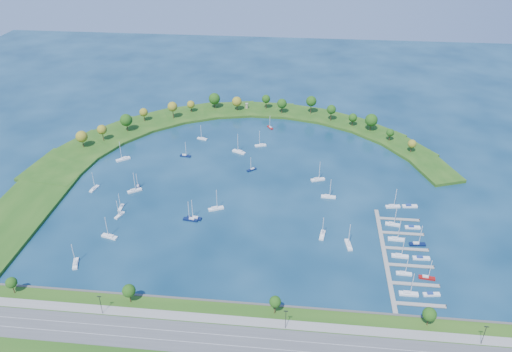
# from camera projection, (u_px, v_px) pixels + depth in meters

# --- Properties ---
(ground) EXTENTS (700.00, 700.00, 0.00)m
(ground) POSITION_uv_depth(u_px,v_px,m) (247.00, 185.00, 309.00)
(ground) COLOR #07253D
(ground) RESTS_ON ground
(south_shoreline) EXTENTS (420.00, 43.10, 11.60)m
(south_shoreline) POSITION_uv_depth(u_px,v_px,m) (212.00, 338.00, 203.48)
(south_shoreline) COLOR #1C4B14
(south_shoreline) RESTS_ON ground
(breakwater) EXTENTS (286.74, 247.64, 2.00)m
(breakwater) POSITION_uv_depth(u_px,v_px,m) (192.00, 145.00, 354.26)
(breakwater) COLOR #1C4B14
(breakwater) RESTS_ON ground
(breakwater_trees) EXTENTS (237.90, 90.74, 15.17)m
(breakwater_trees) POSITION_uv_depth(u_px,v_px,m) (239.00, 112.00, 380.93)
(breakwater_trees) COLOR #382314
(breakwater_trees) RESTS_ON breakwater
(harbor_tower) EXTENTS (2.60, 2.60, 4.36)m
(harbor_tower) POSITION_uv_depth(u_px,v_px,m) (247.00, 106.00, 408.85)
(harbor_tower) COLOR gray
(harbor_tower) RESTS_ON breakwater
(dock_system) EXTENTS (24.28, 82.00, 1.60)m
(dock_system) POSITION_uv_depth(u_px,v_px,m) (399.00, 256.00, 249.08)
(dock_system) COLOR gray
(dock_system) RESTS_ON ground
(moored_boat_0) EXTENTS (4.39, 7.48, 10.62)m
(moored_boat_0) POSITION_uv_depth(u_px,v_px,m) (120.00, 215.00, 279.77)
(moored_boat_0) COLOR white
(moored_boat_0) RESTS_ON ground
(moored_boat_1) EXTENTS (9.27, 8.21, 14.28)m
(moored_boat_1) POSITION_uv_depth(u_px,v_px,m) (123.00, 159.00, 336.65)
(moored_boat_1) COLOR white
(moored_boat_1) RESTS_ON ground
(moored_boat_2) EXTENTS (9.26, 6.03, 13.27)m
(moored_boat_2) POSITION_uv_depth(u_px,v_px,m) (216.00, 208.00, 285.31)
(moored_boat_2) COLOR white
(moored_boat_2) RESTS_ON ground
(moored_boat_3) EXTENTS (7.94, 4.21, 11.24)m
(moored_boat_3) POSITION_uv_depth(u_px,v_px,m) (202.00, 138.00, 364.02)
(moored_boat_3) COLOR white
(moored_boat_3) RESTS_ON ground
(moored_boat_4) EXTENTS (3.96, 8.23, 11.66)m
(moored_boat_4) POSITION_uv_depth(u_px,v_px,m) (94.00, 188.00, 304.06)
(moored_boat_4) COLOR white
(moored_boat_4) RESTS_ON ground
(moored_boat_5) EXTENTS (2.06, 7.03, 10.30)m
(moored_boat_5) POSITION_uv_depth(u_px,v_px,m) (121.00, 207.00, 286.44)
(moored_boat_5) COLOR white
(moored_boat_5) RESTS_ON ground
(moored_boat_6) EXTENTS (8.67, 7.17, 13.04)m
(moored_boat_6) POSITION_uv_depth(u_px,v_px,m) (134.00, 190.00, 302.04)
(moored_boat_6) COLOR white
(moored_boat_6) RESTS_ON ground
(moored_boat_7) EXTENTS (7.86, 3.13, 11.23)m
(moored_boat_7) POSITION_uv_depth(u_px,v_px,m) (185.00, 155.00, 341.07)
(moored_boat_7) COLOR #09153D
(moored_boat_7) RESTS_ON ground
(moored_boat_8) EXTENTS (4.81, 8.66, 12.27)m
(moored_boat_8) POSITION_uv_depth(u_px,v_px,m) (75.00, 263.00, 243.84)
(moored_boat_8) COLOR white
(moored_boat_8) RESTS_ON ground
(moored_boat_9) EXTENTS (3.95, 9.31, 13.26)m
(moored_boat_9) POSITION_uv_depth(u_px,v_px,m) (349.00, 244.00, 256.54)
(moored_boat_9) COLOR white
(moored_boat_9) RESTS_ON ground
(moored_boat_10) EXTENTS (8.86, 3.50, 12.67)m
(moored_boat_10) POSITION_uv_depth(u_px,v_px,m) (194.00, 218.00, 277.11)
(moored_boat_10) COLOR #09153D
(moored_boat_10) RESTS_ON ground
(moored_boat_11) EXTENTS (10.01, 6.79, 14.41)m
(moored_boat_11) POSITION_uv_depth(u_px,v_px,m) (239.00, 151.00, 345.76)
(moored_boat_11) COLOR white
(moored_boat_11) RESTS_ON ground
(moored_boat_12) EXTENTS (3.67, 8.75, 12.47)m
(moored_boat_12) POSITION_uv_depth(u_px,v_px,m) (322.00, 234.00, 263.91)
(moored_boat_12) COLOR white
(moored_boat_12) RESTS_ON ground
(moored_boat_13) EXTENTS (8.86, 2.90, 12.85)m
(moored_boat_13) POSITION_uv_depth(u_px,v_px,m) (328.00, 196.00, 296.19)
(moored_boat_13) COLOR white
(moored_boat_13) RESTS_ON ground
(moored_boat_14) EXTENTS (6.50, 5.75, 10.01)m
(moored_boat_14) POSITION_uv_depth(u_px,v_px,m) (252.00, 169.00, 324.62)
(moored_boat_14) COLOR #09153D
(moored_boat_14) RESTS_ON ground
(moored_boat_15) EXTENTS (8.60, 4.77, 12.19)m
(moored_boat_15) POSITION_uv_depth(u_px,v_px,m) (261.00, 145.00, 354.68)
(moored_boat_15) COLOR white
(moored_boat_15) RESTS_ON ground
(moored_boat_16) EXTENTS (4.17, 7.64, 10.82)m
(moored_boat_16) POSITION_uv_depth(u_px,v_px,m) (138.00, 187.00, 305.51)
(moored_boat_16) COLOR #09153D
(moored_boat_16) RESTS_ON ground
(moored_boat_17) EXTENTS (5.29, 6.53, 9.77)m
(moored_boat_17) POSITION_uv_depth(u_px,v_px,m) (270.00, 127.00, 381.01)
(moored_boat_17) COLOR maroon
(moored_boat_17) RESTS_ON ground
(moored_boat_18) EXTENTS (8.73, 3.37, 12.51)m
(moored_boat_18) POSITION_uv_depth(u_px,v_px,m) (191.00, 219.00, 276.06)
(moored_boat_18) COLOR #09153D
(moored_boat_18) RESTS_ON ground
(moored_boat_19) EXTENTS (9.40, 4.87, 13.31)m
(moored_boat_19) POSITION_uv_depth(u_px,v_px,m) (110.00, 236.00, 262.56)
(moored_boat_19) COLOR white
(moored_boat_19) RESTS_ON ground
(moored_boat_20) EXTENTS (9.41, 5.50, 13.36)m
(moored_boat_20) POSITION_uv_depth(u_px,v_px,m) (318.00, 179.00, 313.42)
(moored_boat_20) COLOR white
(moored_boat_20) RESTS_ON ground
(docked_boat_0) EXTENTS (8.78, 2.46, 12.90)m
(docked_boat_0) POSITION_uv_depth(u_px,v_px,m) (408.00, 293.00, 225.87)
(docked_boat_0) COLOR white
(docked_boat_0) RESTS_ON ground
(docked_boat_1) EXTENTS (8.00, 3.16, 1.59)m
(docked_boat_1) POSITION_uv_depth(u_px,v_px,m) (431.00, 294.00, 225.81)
(docked_boat_1) COLOR white
(docked_boat_1) RESTS_ON ground
(docked_boat_2) EXTENTS (7.59, 2.46, 11.02)m
(docked_boat_2) POSITION_uv_depth(u_px,v_px,m) (404.00, 273.00, 237.74)
(docked_boat_2) COLOR white
(docked_boat_2) RESTS_ON ground
(docked_boat_3) EXTENTS (7.89, 3.05, 11.30)m
(docked_boat_3) POSITION_uv_depth(u_px,v_px,m) (427.00, 277.00, 235.21)
(docked_boat_3) COLOR maroon
(docked_boat_3) RESTS_ON ground
(docked_boat_4) EXTENTS (8.66, 2.89, 12.55)m
(docked_boat_4) POSITION_uv_depth(u_px,v_px,m) (400.00, 255.00, 248.87)
(docked_boat_4) COLOR white
(docked_boat_4) RESTS_ON ground
(docked_boat_5) EXTENTS (8.63, 2.72, 1.74)m
(docked_boat_5) POSITION_uv_depth(u_px,v_px,m) (421.00, 258.00, 247.66)
(docked_boat_5) COLOR white
(docked_boat_5) RESTS_ON ground
(docked_boat_6) EXTENTS (8.73, 2.87, 12.67)m
(docked_boat_6) POSITION_uv_depth(u_px,v_px,m) (396.00, 239.00, 260.68)
(docked_boat_6) COLOR white
(docked_boat_6) RESTS_ON ground
(docked_boat_7) EXTENTS (8.59, 3.06, 12.37)m
(docked_boat_7) POSITION_uv_depth(u_px,v_px,m) (417.00, 244.00, 257.10)
(docked_boat_7) COLOR #09153D
(docked_boat_7) RESTS_ON ground
(docked_boat_8) EXTENTS (8.46, 3.54, 12.06)m
(docked_boat_8) POSITION_uv_depth(u_px,v_px,m) (393.00, 224.00, 272.16)
(docked_boat_8) COLOR white
(docked_boat_8) RESTS_ON ground
(docked_boat_9) EXTENTS (8.38, 2.66, 1.69)m
(docked_boat_9) POSITION_uv_depth(u_px,v_px,m) (412.00, 227.00, 269.94)
(docked_boat_9) COLOR white
(docked_boat_9) RESTS_ON ground
(docked_boat_10) EXTENTS (8.79, 3.79, 12.51)m
(docked_boat_10) POSITION_uv_depth(u_px,v_px,m) (393.00, 206.00, 287.25)
(docked_boat_10) COLOR white
(docked_boat_10) RESTS_ON ground
(docked_boat_11) EXTENTS (9.01, 3.38, 1.80)m
(docked_boat_11) POSITION_uv_depth(u_px,v_px,m) (410.00, 206.00, 287.66)
(docked_boat_11) COLOR white
(docked_boat_11) RESTS_ON ground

